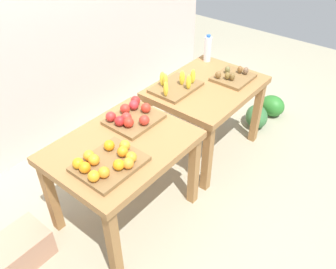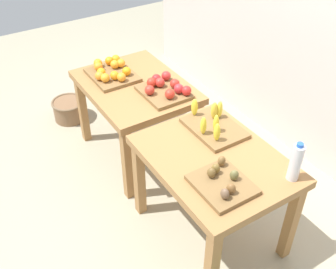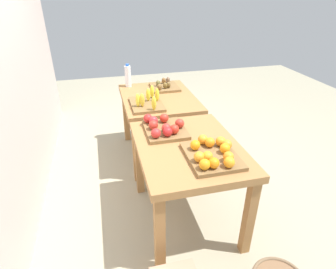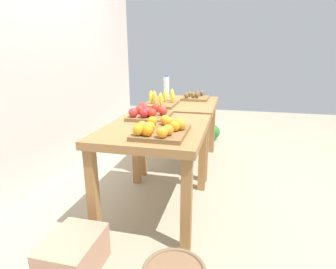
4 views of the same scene
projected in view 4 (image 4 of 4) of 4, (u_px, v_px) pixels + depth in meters
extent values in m
plane|color=#9C967C|center=(171.00, 181.00, 2.95)|extent=(8.00, 8.00, 0.00)
cube|color=beige|center=(43.00, 34.00, 2.82)|extent=(4.40, 0.12, 3.00)
cube|color=#9B6C3D|center=(155.00, 129.00, 2.22)|extent=(1.04, 0.80, 0.06)
cube|color=#9B6C3D|center=(186.00, 206.00, 1.82)|extent=(0.07, 0.07, 0.70)
cube|color=#9B6C3D|center=(202.00, 157.00, 2.68)|extent=(0.07, 0.07, 0.70)
cube|color=#9B6C3D|center=(93.00, 194.00, 1.98)|extent=(0.07, 0.07, 0.70)
cube|color=#9B6C3D|center=(136.00, 151.00, 2.83)|extent=(0.07, 0.07, 0.70)
cube|color=#9B6C3D|center=(181.00, 105.00, 3.26)|extent=(1.04, 0.80, 0.06)
cube|color=#9B6C3D|center=(205.00, 150.00, 2.87)|extent=(0.07, 0.07, 0.70)
cube|color=#9B6C3D|center=(212.00, 127.00, 3.73)|extent=(0.07, 0.07, 0.70)
cube|color=#9B6C3D|center=(143.00, 145.00, 3.02)|extent=(0.07, 0.07, 0.70)
cube|color=#9B6C3D|center=(163.00, 125.00, 3.88)|extent=(0.07, 0.07, 0.70)
cube|color=brown|center=(162.00, 132.00, 1.98)|extent=(0.44, 0.36, 0.03)
sphere|color=orange|center=(181.00, 125.00, 1.98)|extent=(0.09, 0.09, 0.08)
sphere|color=orange|center=(165.00, 120.00, 2.12)|extent=(0.09, 0.09, 0.08)
sphere|color=orange|center=(148.00, 131.00, 1.83)|extent=(0.10, 0.10, 0.08)
sphere|color=orange|center=(179.00, 123.00, 2.04)|extent=(0.09, 0.09, 0.08)
sphere|color=orange|center=(152.00, 121.00, 2.08)|extent=(0.09, 0.09, 0.08)
sphere|color=orange|center=(175.00, 126.00, 1.94)|extent=(0.08, 0.08, 0.08)
sphere|color=orange|center=(162.00, 132.00, 1.79)|extent=(0.09, 0.09, 0.08)
sphere|color=orange|center=(138.00, 130.00, 1.84)|extent=(0.09, 0.09, 0.08)
sphere|color=orange|center=(142.00, 126.00, 1.93)|extent=(0.08, 0.08, 0.08)
sphere|color=orange|center=(168.00, 130.00, 1.85)|extent=(0.08, 0.08, 0.08)
sphere|color=orange|center=(150.00, 127.00, 1.91)|extent=(0.09, 0.09, 0.08)
sphere|color=orange|center=(168.00, 122.00, 2.06)|extent=(0.11, 0.11, 0.08)
cube|color=brown|center=(150.00, 116.00, 2.48)|extent=(0.40, 0.34, 0.03)
sphere|color=red|center=(156.00, 108.00, 2.58)|extent=(0.09, 0.09, 0.08)
sphere|color=red|center=(133.00, 113.00, 2.36)|extent=(0.11, 0.11, 0.08)
sphere|color=red|center=(147.00, 112.00, 2.40)|extent=(0.08, 0.08, 0.08)
sphere|color=red|center=(144.00, 113.00, 2.34)|extent=(0.10, 0.10, 0.08)
sphere|color=red|center=(152.00, 113.00, 2.36)|extent=(0.11, 0.11, 0.08)
sphere|color=red|center=(140.00, 109.00, 2.50)|extent=(0.11, 0.11, 0.08)
sphere|color=red|center=(144.00, 108.00, 2.57)|extent=(0.11, 0.11, 0.08)
sphere|color=red|center=(143.00, 106.00, 2.64)|extent=(0.10, 0.10, 0.08)
sphere|color=red|center=(164.00, 111.00, 2.43)|extent=(0.09, 0.09, 0.08)
cube|color=brown|center=(162.00, 104.00, 3.06)|extent=(0.44, 0.32, 0.03)
ellipsoid|color=yellow|center=(155.00, 97.00, 2.97)|extent=(0.06, 0.06, 0.14)
ellipsoid|color=yellow|center=(151.00, 97.00, 2.99)|extent=(0.07, 0.06, 0.14)
ellipsoid|color=yellow|center=(172.00, 95.00, 3.15)|extent=(0.05, 0.05, 0.14)
ellipsoid|color=yellow|center=(165.00, 96.00, 3.08)|extent=(0.06, 0.06, 0.14)
ellipsoid|color=yellow|center=(161.00, 99.00, 2.85)|extent=(0.07, 0.06, 0.14)
ellipsoid|color=yellow|center=(173.00, 96.00, 3.04)|extent=(0.06, 0.06, 0.14)
cube|color=brown|center=(195.00, 98.00, 3.45)|extent=(0.36, 0.32, 0.03)
ellipsoid|color=brown|center=(189.00, 94.00, 3.46)|extent=(0.07, 0.07, 0.07)
ellipsoid|color=brown|center=(186.00, 95.00, 3.33)|extent=(0.06, 0.07, 0.07)
ellipsoid|color=brown|center=(193.00, 95.00, 3.35)|extent=(0.07, 0.07, 0.07)
ellipsoid|color=brown|center=(202.00, 93.00, 3.52)|extent=(0.06, 0.05, 0.07)
ellipsoid|color=brown|center=(197.00, 95.00, 3.36)|extent=(0.07, 0.07, 0.07)
ellipsoid|color=brown|center=(197.00, 93.00, 3.52)|extent=(0.07, 0.07, 0.07)
cylinder|color=silver|center=(166.00, 87.00, 3.67)|extent=(0.07, 0.07, 0.26)
cylinder|color=blue|center=(166.00, 76.00, 3.63)|extent=(0.04, 0.04, 0.02)
ellipsoid|color=#2B7429|center=(211.00, 132.00, 4.34)|extent=(0.27, 0.31, 0.25)
ellipsoid|color=#336A37|center=(206.00, 138.00, 4.05)|extent=(0.40, 0.38, 0.24)
cube|color=tan|center=(74.00, 255.00, 1.70)|extent=(0.40, 0.30, 0.24)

